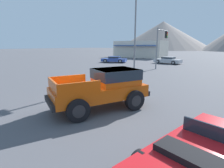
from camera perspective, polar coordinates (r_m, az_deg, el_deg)
ground_plane at (r=8.84m, az=-4.35°, el=-7.69°), size 320.00×320.00×0.00m
orange_pickup_truck at (r=8.55m, az=-2.23°, el=-0.73°), size 3.59×5.13×1.91m
red_convertible_car at (r=5.22m, az=27.27°, el=-19.51°), size 2.60×4.74×1.01m
parked_car_silver at (r=31.25m, az=17.76°, el=7.43°), size 4.50×2.08×1.15m
parked_car_blue at (r=31.87m, az=0.73°, el=8.08°), size 4.80×3.21×1.10m
traffic_light_main at (r=24.75m, az=15.83°, el=13.45°), size 0.38×3.37×5.21m
street_lamp_post at (r=16.36m, az=7.63°, el=18.58°), size 0.90×0.24×8.04m
storefront_building at (r=46.12m, az=9.01°, el=11.17°), size 12.98×6.07×4.13m
distant_mountain_range at (r=127.00m, az=28.43°, el=14.14°), size 116.58×66.51×20.44m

